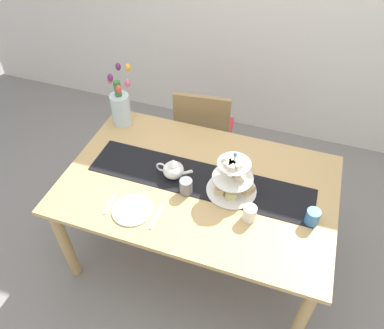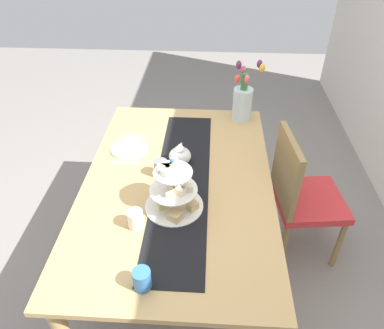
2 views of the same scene
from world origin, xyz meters
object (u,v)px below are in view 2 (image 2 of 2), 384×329
(tiered_cake_stand, at_px, (175,193))
(mug_white_text, at_px, (135,219))
(tulip_vase, at_px, (243,100))
(dining_table, at_px, (178,193))
(dinner_plate_left, at_px, (129,149))
(teapot, at_px, (180,155))
(knife_left, at_px, (125,163))
(mug_grey, at_px, (161,168))
(chair_left, at_px, (300,193))
(fork_left, at_px, (134,136))
(mug_orange, at_px, (142,279))

(tiered_cake_stand, relative_size, mug_white_text, 3.20)
(tiered_cake_stand, xyz_separation_m, tulip_vase, (-0.91, 0.38, 0.05))
(dining_table, bearing_deg, tulip_vase, 151.16)
(dining_table, distance_m, dinner_plate_left, 0.45)
(teapot, xyz_separation_m, knife_left, (0.02, -0.33, -0.06))
(knife_left, xyz_separation_m, mug_grey, (0.10, 0.23, 0.05))
(dining_table, relative_size, dinner_plate_left, 7.17)
(tiered_cake_stand, relative_size, knife_left, 1.79)
(chair_left, relative_size, mug_grey, 9.58)
(chair_left, relative_size, fork_left, 6.07)
(tulip_vase, relative_size, dinner_plate_left, 1.85)
(knife_left, relative_size, mug_orange, 1.79)
(tiered_cake_stand, distance_m, mug_white_text, 0.23)
(fork_left, bearing_deg, dinner_plate_left, 0.00)
(fork_left, bearing_deg, dining_table, 37.31)
(knife_left, distance_m, mug_white_text, 0.52)
(tulip_vase, bearing_deg, knife_left, -52.06)
(tiered_cake_stand, relative_size, dinner_plate_left, 1.32)
(teapot, relative_size, tulip_vase, 0.56)
(mug_white_text, bearing_deg, teapot, 161.69)
(mug_orange, bearing_deg, teapot, 174.38)
(dinner_plate_left, relative_size, mug_orange, 2.42)
(dining_table, relative_size, teapot, 6.91)
(dining_table, height_order, tulip_vase, tulip_vase)
(fork_left, bearing_deg, mug_white_text, 11.55)
(teapot, bearing_deg, chair_left, 92.82)
(chair_left, height_order, teapot, chair_left)
(mug_orange, bearing_deg, tulip_vase, 161.23)
(knife_left, relative_size, mug_grey, 1.79)
(teapot, xyz_separation_m, fork_left, (-0.27, -0.33, -0.06))
(chair_left, distance_m, tulip_vase, 0.73)
(knife_left, bearing_deg, mug_orange, 16.72)
(dinner_plate_left, distance_m, knife_left, 0.15)
(tiered_cake_stand, height_order, knife_left, tiered_cake_stand)
(dinner_plate_left, bearing_deg, dining_table, 48.88)
(fork_left, bearing_deg, mug_orange, 12.52)
(fork_left, xyz_separation_m, mug_grey, (0.39, 0.23, 0.05))
(mug_grey, relative_size, mug_orange, 1.00)
(dining_table, distance_m, knife_left, 0.37)
(tulip_vase, distance_m, fork_left, 0.78)
(dining_table, distance_m, tulip_vase, 0.84)
(tiered_cake_stand, relative_size, tulip_vase, 0.71)
(tiered_cake_stand, relative_size, mug_orange, 3.20)
(dinner_plate_left, distance_m, mug_white_text, 0.66)
(mug_orange, bearing_deg, knife_left, -163.28)
(chair_left, distance_m, mug_white_text, 1.11)
(dinner_plate_left, relative_size, knife_left, 1.35)
(knife_left, distance_m, mug_orange, 0.86)
(tiered_cake_stand, height_order, teapot, tiered_cake_stand)
(teapot, relative_size, fork_left, 1.59)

